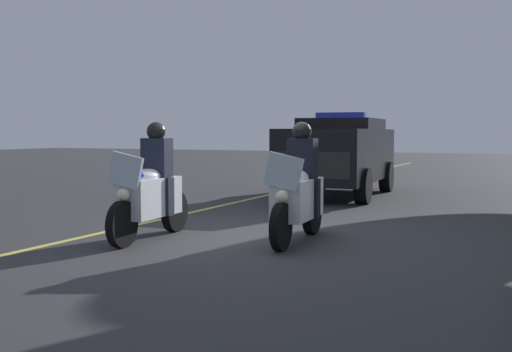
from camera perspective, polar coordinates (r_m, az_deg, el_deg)
The scene contains 5 objects.
ground_plane at distance 9.60m, azimuth -0.45°, elevation -5.43°, with size 80.00×80.00×0.00m, color #333335.
lane_stripe_center at distance 10.74m, azimuth -11.42°, elevation -4.49°, with size 48.00×0.12×0.01m, color #E0D14C.
police_motorcycle_lead_left at distance 9.40m, azimuth -9.48°, elevation -1.39°, with size 2.14×0.61×1.72m.
police_motorcycle_lead_right at distance 9.05m, azimuth 3.82°, elevation -1.55°, with size 2.14×0.61×1.72m.
police_suv at distance 15.66m, azimuth 7.53°, elevation 2.10°, with size 5.01×2.33×2.05m.
Camera 1 is at (8.58, 4.02, 1.57)m, focal length 44.41 mm.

